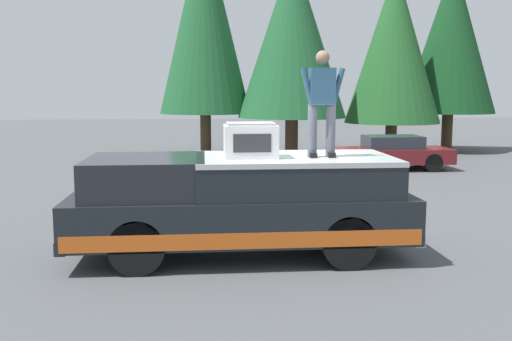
% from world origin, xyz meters
% --- Properties ---
extents(ground_plane, '(90.00, 90.00, 0.00)m').
position_xyz_m(ground_plane, '(0.00, 0.00, 0.00)').
color(ground_plane, '#4C4F51').
extents(pickup_truck, '(2.01, 5.54, 1.65)m').
position_xyz_m(pickup_truck, '(-0.44, 0.62, 0.87)').
color(pickup_truck, black).
rests_on(pickup_truck, ground).
extents(compressor_unit, '(0.65, 0.84, 0.56)m').
position_xyz_m(compressor_unit, '(-0.58, 0.48, 1.93)').
color(compressor_unit, silver).
rests_on(compressor_unit, pickup_truck).
extents(person_on_truck_bed, '(0.29, 0.72, 1.69)m').
position_xyz_m(person_on_truck_bed, '(-0.60, -0.67, 2.55)').
color(person_on_truck_bed, '#4C515B').
rests_on(person_on_truck_bed, pickup_truck).
extents(parked_car_maroon, '(1.64, 4.10, 1.16)m').
position_xyz_m(parked_car_maroon, '(9.53, -5.15, 0.58)').
color(parked_car_maroon, maroon).
rests_on(parked_car_maroon, ground).
extents(conifer_far_left, '(3.98, 3.98, 8.28)m').
position_xyz_m(conifer_far_left, '(15.36, -9.67, 4.97)').
color(conifer_far_left, '#4C3826').
rests_on(conifer_far_left, ground).
extents(conifer_left, '(3.97, 3.97, 7.75)m').
position_xyz_m(conifer_left, '(14.18, -6.71, 4.53)').
color(conifer_left, '#4C3826').
rests_on(conifer_left, ground).
extents(conifer_center_left, '(4.30, 4.30, 8.06)m').
position_xyz_m(conifer_center_left, '(13.27, -2.31, 4.83)').
color(conifer_center_left, '#4C3826').
rests_on(conifer_center_left, ground).
extents(conifer_center_right, '(3.71, 3.71, 9.50)m').
position_xyz_m(conifer_center_right, '(14.35, 1.12, 5.61)').
color(conifer_center_right, '#4C3826').
rests_on(conifer_center_right, ground).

